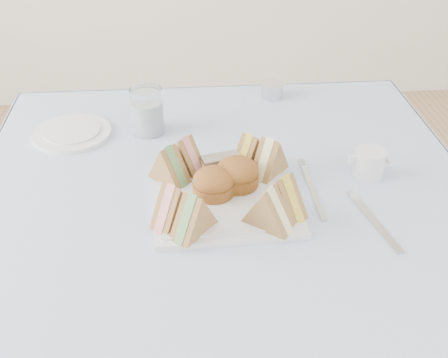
{
  "coord_description": "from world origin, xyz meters",
  "views": [
    {
      "loc": [
        -0.07,
        -0.9,
        1.39
      ],
      "look_at": [
        -0.0,
        -0.02,
        0.8
      ],
      "focal_mm": 45.0,
      "sensor_mm": 36.0,
      "label": 1
    }
  ],
  "objects": [
    {
      "name": "sandwich_fl_b",
      "position": [
        -0.06,
        -0.13,
        0.8
      ],
      "size": [
        0.09,
        0.09,
        0.08
      ],
      "primitive_type": null,
      "rotation": [
        0.0,
        0.0,
        0.85
      ],
      "color": "#9B6B42",
      "rests_on": "serving_plate"
    },
    {
      "name": "pastry_slice",
      "position": [
        -0.0,
        0.06,
        0.78
      ],
      "size": [
        0.09,
        0.05,
        0.04
      ],
      "primitive_type": "cube",
      "rotation": [
        0.0,
        0.0,
        0.24
      ],
      "color": "beige",
      "rests_on": "serving_plate"
    },
    {
      "name": "knife",
      "position": [
        0.27,
        -0.11,
        0.75
      ],
      "size": [
        0.05,
        0.19,
        0.0
      ],
      "primitive_type": "cube",
      "rotation": [
        0.0,
        0.0,
        0.2
      ],
      "color": "silver",
      "rests_on": "tablecloth"
    },
    {
      "name": "scone_right",
      "position": [
        0.03,
        0.01,
        0.79
      ],
      "size": [
        0.11,
        0.11,
        0.06
      ],
      "primitive_type": "cylinder",
      "rotation": [
        0.0,
        0.0,
        0.27
      ],
      "color": "brown",
      "rests_on": "serving_plate"
    },
    {
      "name": "water_glass",
      "position": [
        -0.16,
        0.27,
        0.8
      ],
      "size": [
        0.09,
        0.09,
        0.11
      ],
      "primitive_type": "cylinder",
      "rotation": [
        0.0,
        0.0,
        0.25
      ],
      "color": "white",
      "rests_on": "tablecloth"
    },
    {
      "name": "fork",
      "position": [
        0.18,
        -0.01,
        0.75
      ],
      "size": [
        0.01,
        0.19,
        0.0
      ],
      "primitive_type": "cube",
      "rotation": [
        0.0,
        0.0,
        0.01
      ],
      "color": "silver",
      "rests_on": "tablecloth"
    },
    {
      "name": "tablecloth",
      "position": [
        0.0,
        0.0,
        0.74
      ],
      "size": [
        1.02,
        1.02,
        0.01
      ],
      "primitive_type": "cube",
      "color": "#AFB8CC",
      "rests_on": "table"
    },
    {
      "name": "serving_plate",
      "position": [
        -0.0,
        -0.02,
        0.75
      ],
      "size": [
        0.29,
        0.29,
        0.01
      ],
      "primitive_type": "cube",
      "rotation": [
        0.0,
        0.0,
        0.05
      ],
      "color": "silver",
      "rests_on": "tablecloth"
    },
    {
      "name": "sandwich_br_a",
      "position": [
        0.09,
        0.05,
        0.8
      ],
      "size": [
        0.09,
        0.1,
        0.08
      ],
      "primitive_type": null,
      "rotation": [
        0.0,
        0.0,
        -2.26
      ],
      "color": "#9B6B42",
      "rests_on": "serving_plate"
    },
    {
      "name": "sandwich_fr_a",
      "position": [
        0.1,
        -0.08,
        0.8
      ],
      "size": [
        0.09,
        0.1,
        0.08
      ],
      "primitive_type": null,
      "rotation": [
        0.0,
        0.0,
        -0.9
      ],
      "color": "#9B6B42",
      "rests_on": "serving_plate"
    },
    {
      "name": "creamer_jug",
      "position": [
        0.3,
        0.05,
        0.77
      ],
      "size": [
        0.07,
        0.07,
        0.06
      ],
      "primitive_type": "cylinder",
      "rotation": [
        0.0,
        0.0,
        0.07
      ],
      "color": "silver",
      "rests_on": "tablecloth"
    },
    {
      "name": "tea_strainer",
      "position": [
        0.16,
        0.43,
        0.76
      ],
      "size": [
        0.07,
        0.07,
        0.04
      ],
      "primitive_type": "cylinder",
      "rotation": [
        0.0,
        0.0,
        -0.14
      ],
      "color": "silver",
      "rests_on": "tablecloth"
    },
    {
      "name": "side_plate",
      "position": [
        -0.33,
        0.26,
        0.75
      ],
      "size": [
        0.2,
        0.2,
        0.01
      ],
      "primitive_type": "cylinder",
      "rotation": [
        0.0,
        0.0,
        0.08
      ],
      "color": "silver",
      "rests_on": "tablecloth"
    },
    {
      "name": "sandwich_bl_a",
      "position": [
        -0.11,
        0.04,
        0.8
      ],
      "size": [
        0.09,
        0.09,
        0.08
      ],
      "primitive_type": null,
      "rotation": [
        0.0,
        0.0,
        2.34
      ],
      "color": "#9B6B42",
      "rests_on": "serving_plate"
    },
    {
      "name": "sandwich_br_b",
      "position": [
        0.06,
        0.08,
        0.8
      ],
      "size": [
        0.09,
        0.09,
        0.07
      ],
      "primitive_type": null,
      "rotation": [
        0.0,
        0.0,
        -2.33
      ],
      "color": "#9B6B42",
      "rests_on": "serving_plate"
    },
    {
      "name": "table",
      "position": [
        0.0,
        0.0,
        0.37
      ],
      "size": [
        0.9,
        0.9,
        0.74
      ],
      "primitive_type": "cube",
      "color": "brown",
      "rests_on": "floor"
    },
    {
      "name": "sandwich_fr_b",
      "position": [
        0.07,
        -0.12,
        0.8
      ],
      "size": [
        0.1,
        0.09,
        0.08
      ],
      "primitive_type": null,
      "rotation": [
        0.0,
        0.0,
        -0.66
      ],
      "color": "#9B6B42",
      "rests_on": "serving_plate"
    },
    {
      "name": "sandwich_bl_b",
      "position": [
        -0.07,
        0.08,
        0.8
      ],
      "size": [
        0.09,
        0.09,
        0.08
      ],
      "primitive_type": null,
      "rotation": [
        0.0,
        0.0,
        2.37
      ],
      "color": "#9B6B42",
      "rests_on": "serving_plate"
    },
    {
      "name": "sandwich_fl_a",
      "position": [
        -0.1,
        -0.09,
        0.8
      ],
      "size": [
        0.09,
        0.09,
        0.08
      ],
      "primitive_type": null,
      "rotation": [
        0.0,
        0.0,
        0.88
      ],
      "color": "#9B6B42",
      "rests_on": "serving_plate"
    },
    {
      "name": "scone_left",
      "position": [
        -0.02,
        -0.02,
        0.79
      ],
      "size": [
        0.09,
        0.09,
        0.05
      ],
      "primitive_type": "cylinder",
      "rotation": [
        0.0,
        0.0,
        -0.06
      ],
      "color": "brown",
      "rests_on": "serving_plate"
    }
  ]
}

